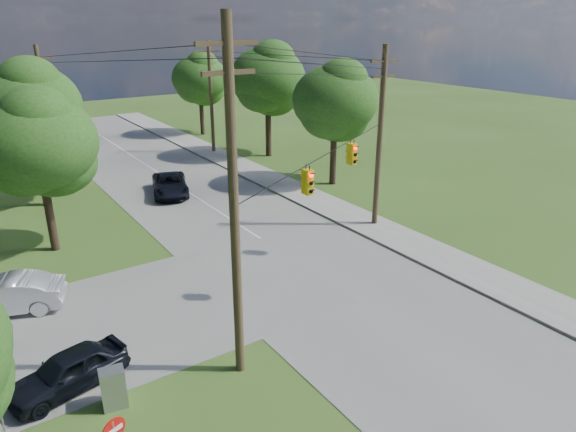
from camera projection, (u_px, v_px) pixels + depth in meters
ground at (346, 333)px, 20.49m from camera, size 140.00×140.00×0.00m
main_road at (312, 272)px, 25.40m from camera, size 10.00×100.00×0.03m
sidewalk_east at (408, 241)px, 28.87m from camera, size 2.60×100.00×0.12m
pole_sw at (234, 206)px, 16.17m from camera, size 2.00×0.32×12.00m
pole_ne at (380, 136)px, 29.36m from camera, size 2.00×0.32×10.50m
pole_north_e at (211, 97)px, 46.53m from camera, size 2.00×0.32×10.00m
pole_north_w at (47, 111)px, 39.30m from camera, size 2.00×0.32×10.00m
power_lines at (234, 72)px, 26.93m from camera, size 13.93×29.62×4.93m
traffic_signals at (332, 166)px, 23.28m from camera, size 4.91×3.27×1.05m
tree_w_near at (37, 142)px, 25.83m from camera, size 6.00×6.00×8.40m
tree_w_mid at (30, 107)px, 32.31m from camera, size 6.40×6.40×9.22m
tree_e_near at (335, 101)px, 36.89m from camera, size 6.20×6.20×8.81m
tree_e_mid at (268, 78)px, 44.66m from camera, size 6.60×6.60×9.64m
tree_e_far at (200, 78)px, 53.79m from camera, size 5.80×5.80×8.32m
car_cross_dark at (68, 371)px, 17.18m from camera, size 4.24×2.47×1.35m
car_cross_silver at (5, 295)px, 21.69m from camera, size 4.98×3.17×1.55m
car_main_north at (170, 185)px, 36.43m from camera, size 3.84×5.60×1.42m
control_cabinet at (114, 388)px, 16.40m from camera, size 0.85×0.68×1.39m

